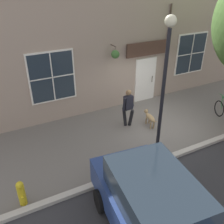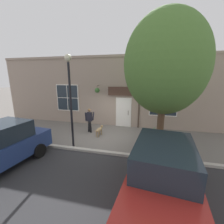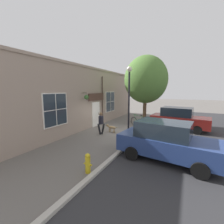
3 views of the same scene
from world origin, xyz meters
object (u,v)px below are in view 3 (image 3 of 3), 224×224
at_px(street_lamp, 129,92).
at_px(street_tree_by_curb, 145,81).
at_px(pedestrian_walking, 101,121).
at_px(parked_car_mid_block, 179,118).
at_px(dog_on_leash, 111,127).
at_px(fire_hydrant, 88,163).
at_px(leaning_bicycle, 139,121).
at_px(parked_car_nearest_curb, 166,141).

bearing_deg(street_lamp, street_tree_by_curb, 92.21).
xyz_separation_m(pedestrian_walking, parked_car_mid_block, (4.78, 4.08, -0.06)).
xyz_separation_m(dog_on_leash, fire_hydrant, (1.75, -5.30, 0.01)).
distance_m(pedestrian_walking, street_lamp, 2.93).
distance_m(pedestrian_walking, street_tree_by_curb, 5.50).
bearing_deg(parked_car_mid_block, leaning_bicycle, -175.98).
bearing_deg(parked_car_mid_block, street_tree_by_curb, 177.43).
bearing_deg(street_lamp, fire_hydrant, -89.18).
relative_size(leaning_bicycle, fire_hydrant, 2.22).
xyz_separation_m(dog_on_leash, leaning_bicycle, (1.20, 3.07, -0.00)).
bearing_deg(dog_on_leash, parked_car_nearest_curb, -33.50).
height_order(leaning_bicycle, parked_car_nearest_curb, parked_car_nearest_curb).
distance_m(pedestrian_walking, dog_on_leash, 1.05).
bearing_deg(parked_car_nearest_curb, pedestrian_walking, 156.56).
distance_m(parked_car_nearest_curb, fire_hydrant, 3.56).
distance_m(leaning_bicycle, parked_car_mid_block, 3.22).
relative_size(street_lamp, fire_hydrant, 5.89).
bearing_deg(street_tree_by_curb, pedestrian_walking, -114.62).
relative_size(parked_car_mid_block, street_lamp, 0.98).
relative_size(street_tree_by_curb, parked_car_nearest_curb, 1.36).
relative_size(leaning_bicycle, parked_car_mid_block, 0.38).
bearing_deg(street_tree_by_curb, parked_car_mid_block, -2.57).
bearing_deg(leaning_bicycle, street_lamp, -82.98).
height_order(street_tree_by_curb, street_lamp, street_tree_by_curb).
height_order(street_tree_by_curb, parked_car_mid_block, street_tree_by_curb).
bearing_deg(dog_on_leash, fire_hydrant, -71.73).
bearing_deg(parked_car_nearest_curb, fire_hydrant, -134.75).
height_order(leaning_bicycle, street_lamp, street_lamp).
relative_size(parked_car_nearest_curb, parked_car_mid_block, 1.00).
xyz_separation_m(dog_on_leash, street_lamp, (1.69, -0.87, 2.61)).
bearing_deg(street_lamp, dog_on_leash, 152.69).
xyz_separation_m(parked_car_nearest_curb, fire_hydrant, (-2.48, -2.50, -0.48)).
distance_m(street_lamp, fire_hydrant, 5.13).
xyz_separation_m(street_lamp, fire_hydrant, (0.06, -4.43, -2.60)).
distance_m(leaning_bicycle, fire_hydrant, 8.39).
bearing_deg(dog_on_leash, parked_car_mid_block, 36.95).
xyz_separation_m(street_tree_by_curb, fire_hydrant, (0.23, -8.72, -3.52)).
xyz_separation_m(street_tree_by_curb, street_lamp, (0.17, -4.29, -0.92)).
height_order(dog_on_leash, street_lamp, street_lamp).
xyz_separation_m(leaning_bicycle, parked_car_nearest_curb, (3.03, -5.87, 0.50)).
distance_m(dog_on_leash, parked_car_mid_block, 5.50).
bearing_deg(parked_car_nearest_curb, leaning_bicycle, 117.31).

